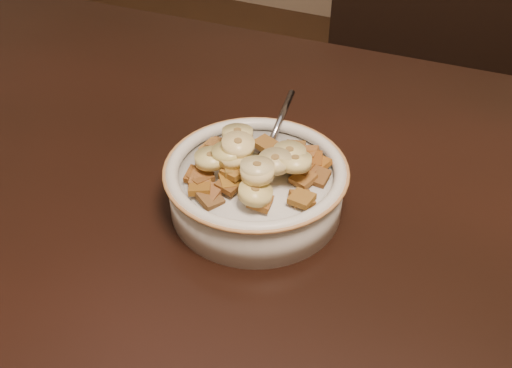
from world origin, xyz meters
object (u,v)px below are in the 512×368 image
at_px(table, 185,244).
at_px(spoon, 265,156).
at_px(chair, 394,129).
at_px(cereal_bowl, 256,191).

distance_m(table, spoon, 0.12).
height_order(table, spoon, spoon).
xyz_separation_m(chair, spoon, (-0.03, -0.61, 0.33)).
bearing_deg(chair, spoon, -107.20).
bearing_deg(table, spoon, 59.56).
relative_size(table, cereal_bowl, 8.16).
bearing_deg(spoon, chair, -98.83).
height_order(chair, spoon, chair).
distance_m(cereal_bowl, spoon, 0.04).
bearing_deg(table, chair, 81.53).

